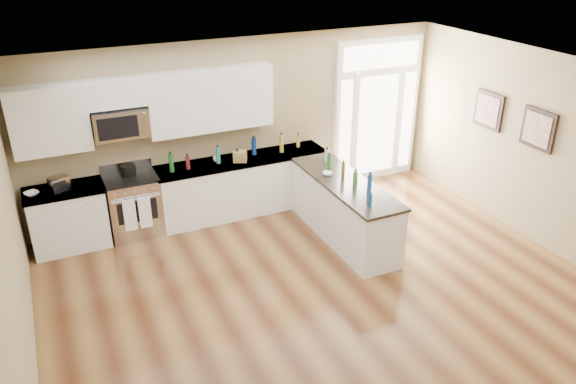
{
  "coord_description": "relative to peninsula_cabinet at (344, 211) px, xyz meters",
  "views": [
    {
      "loc": [
        -2.98,
        -4.22,
        4.36
      ],
      "look_at": [
        -0.11,
        2.0,
        1.07
      ],
      "focal_mm": 35.0,
      "sensor_mm": 36.0,
      "label": 1
    }
  ],
  "objects": [
    {
      "name": "bowl_peninsula",
      "position": [
        -0.14,
        0.3,
        0.53
      ],
      "size": [
        0.19,
        0.19,
        0.05
      ],
      "primitive_type": "imported",
      "rotation": [
        0.0,
        0.0,
        0.28
      ],
      "color": "white",
      "rests_on": "peninsula_cabinet"
    },
    {
      "name": "toaster_oven",
      "position": [
        -3.83,
        1.4,
        0.61
      ],
      "size": [
        0.31,
        0.28,
        0.21
      ],
      "primitive_type": "cube",
      "rotation": [
        0.0,
        0.0,
        0.43
      ],
      "color": "silver",
      "rests_on": "back_cabinet_left"
    },
    {
      "name": "cup_counter",
      "position": [
        -1.48,
        1.51,
        0.55
      ],
      "size": [
        0.14,
        0.14,
        0.09
      ],
      "primitive_type": "imported",
      "rotation": [
        0.0,
        0.0,
        0.3
      ],
      "color": "white",
      "rests_on": "back_cabinet_right"
    },
    {
      "name": "upper_cabinet_right",
      "position": [
        -1.5,
        1.59,
        1.49
      ],
      "size": [
        1.94,
        0.33,
        0.95
      ],
      "primitive_type": "cube",
      "color": "silver",
      "rests_on": "room_shell"
    },
    {
      "name": "room_shell",
      "position": [
        -0.93,
        -2.24,
        1.27
      ],
      "size": [
        8.0,
        8.0,
        8.0
      ],
      "color": "#8F7F5B",
      "rests_on": "ground"
    },
    {
      "name": "kitchen_range",
      "position": [
        -2.85,
        1.45,
        0.04
      ],
      "size": [
        0.77,
        0.69,
        1.08
      ],
      "color": "silver",
      "rests_on": "ground"
    },
    {
      "name": "bowl_left",
      "position": [
        -4.21,
        1.41,
        0.53
      ],
      "size": [
        0.25,
        0.25,
        0.05
      ],
      "primitive_type": "imported",
      "rotation": [
        0.0,
        0.0,
        0.4
      ],
      "color": "white",
      "rests_on": "back_cabinet_left"
    },
    {
      "name": "upper_cabinet_short",
      "position": [
        -2.88,
        1.59,
        1.77
      ],
      "size": [
        0.82,
        0.33,
        0.4
      ],
      "primitive_type": "cube",
      "color": "silver",
      "rests_on": "room_shell"
    },
    {
      "name": "peninsula_cabinet",
      "position": [
        0.0,
        0.0,
        0.0
      ],
      "size": [
        0.69,
        2.32,
        0.94
      ],
      "color": "silver",
      "rests_on": "ground"
    },
    {
      "name": "microwave",
      "position": [
        -2.88,
        1.56,
        1.33
      ],
      "size": [
        0.78,
        0.41,
        0.42
      ],
      "color": "silver",
      "rests_on": "room_shell"
    },
    {
      "name": "entry_door",
      "position": [
        1.62,
        1.71,
        0.87
      ],
      "size": [
        1.7,
        0.1,
        2.6
      ],
      "color": "white",
      "rests_on": "ground"
    },
    {
      "name": "cardboard_box",
      "position": [
        -1.14,
        1.36,
        0.59
      ],
      "size": [
        0.26,
        0.23,
        0.17
      ],
      "primitive_type": "cube",
      "rotation": [
        0.0,
        0.0,
        -0.4
      ],
      "color": "olive",
      "rests_on": "back_cabinet_right"
    },
    {
      "name": "ground",
      "position": [
        -0.93,
        -2.24,
        -0.43
      ],
      "size": [
        8.0,
        8.0,
        0.0
      ],
      "primitive_type": "plane",
      "color": "#482714"
    },
    {
      "name": "upper_cabinet_left",
      "position": [
        -3.81,
        1.59,
        1.49
      ],
      "size": [
        1.04,
        0.33,
        0.95
      ],
      "primitive_type": "cube",
      "color": "silver",
      "rests_on": "room_shell"
    },
    {
      "name": "stockpot",
      "position": [
        -2.85,
        1.53,
        0.6
      ],
      "size": [
        0.28,
        0.28,
        0.17
      ],
      "primitive_type": "cylinder",
      "rotation": [
        0.0,
        0.0,
        -0.29
      ],
      "color": "black",
      "rests_on": "kitchen_range"
    },
    {
      "name": "wall_art_near",
      "position": [
        2.54,
        -0.04,
        1.27
      ],
      "size": [
        0.05,
        0.58,
        0.58
      ],
      "color": "black",
      "rests_on": "room_shell"
    },
    {
      "name": "counter_bottles",
      "position": [
        -0.69,
        0.85,
        0.63
      ],
      "size": [
        2.4,
        2.45,
        0.31
      ],
      "color": "#19591E",
      "rests_on": "back_cabinet_right"
    },
    {
      "name": "wall_art_far",
      "position": [
        2.54,
        -1.04,
        1.27
      ],
      "size": [
        0.05,
        0.58,
        0.58
      ],
      "color": "black",
      "rests_on": "room_shell"
    },
    {
      "name": "back_cabinet_left",
      "position": [
        -3.8,
        1.45,
        0.0
      ],
      "size": [
        1.1,
        0.66,
        0.94
      ],
      "color": "silver",
      "rests_on": "ground"
    },
    {
      "name": "back_cabinet_right",
      "position": [
        -1.08,
        1.45,
        0.0
      ],
      "size": [
        2.85,
        0.66,
        0.94
      ],
      "color": "silver",
      "rests_on": "ground"
    }
  ]
}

